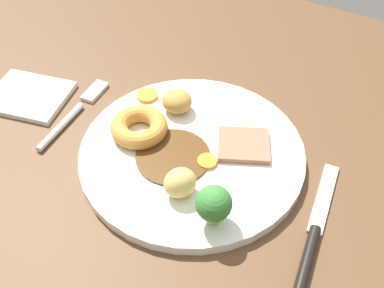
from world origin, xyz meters
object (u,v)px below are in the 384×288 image
at_px(roast_potato_right, 180,183).
at_px(carrot_coin_back, 147,95).
at_px(dinner_plate, 192,153).
at_px(carrot_coin_front, 207,161).
at_px(fork, 75,111).
at_px(meat_slice_main, 244,145).
at_px(yorkshire_pudding, 139,127).
at_px(knife, 314,236).
at_px(broccoli_floret, 214,204).
at_px(folded_napkin, 29,96).
at_px(roast_potato_left, 177,101).

bearing_deg(roast_potato_right, carrot_coin_back, 135.78).
bearing_deg(dinner_plate, carrot_coin_front, -20.38).
bearing_deg(fork, carrot_coin_front, -95.06).
bearing_deg(dinner_plate, meat_slice_main, 33.04).
height_order(yorkshire_pudding, carrot_coin_back, yorkshire_pudding).
relative_size(carrot_coin_back, knife, 0.16).
height_order(meat_slice_main, knife, meat_slice_main).
bearing_deg(broccoli_floret, folded_napkin, 168.99).
bearing_deg(fork, carrot_coin_back, -54.18).
bearing_deg(roast_potato_left, carrot_coin_front, -38.62).
height_order(roast_potato_left, fork, roast_potato_left).
relative_size(dinner_plate, carrot_coin_back, 9.45).
distance_m(meat_slice_main, carrot_coin_front, 0.05).
height_order(meat_slice_main, fork, meat_slice_main).
distance_m(meat_slice_main, carrot_coin_back, 0.16).
height_order(dinner_plate, carrot_coin_back, carrot_coin_back).
bearing_deg(dinner_plate, broccoli_floret, -48.46).
bearing_deg(carrot_coin_back, meat_slice_main, -7.89).
bearing_deg(knife, yorkshire_pudding, 76.02).
distance_m(dinner_plate, carrot_coin_back, 0.12).
bearing_deg(meat_slice_main, dinner_plate, -146.96).
distance_m(meat_slice_main, folded_napkin, 0.32).
xyz_separation_m(carrot_coin_back, broccoli_floret, (0.18, -0.14, 0.03)).
distance_m(roast_potato_left, fork, 0.14).
distance_m(carrot_coin_back, knife, 0.29).
xyz_separation_m(fork, knife, (0.36, -0.03, 0.00)).
relative_size(yorkshire_pudding, roast_potato_right, 1.93).
relative_size(meat_slice_main, carrot_coin_back, 2.13).
distance_m(dinner_plate, folded_napkin, 0.26).
relative_size(roast_potato_right, broccoli_floret, 0.75).
distance_m(yorkshire_pudding, roast_potato_left, 0.07).
distance_m(dinner_plate, fork, 0.18).
distance_m(carrot_coin_front, broccoli_floret, 0.09).
bearing_deg(roast_potato_right, fork, 164.28).
bearing_deg(knife, carrot_coin_front, 72.08).
relative_size(yorkshire_pudding, fork, 0.48).
bearing_deg(roast_potato_left, dinner_plate, -45.33).
relative_size(carrot_coin_front, fork, 0.16).
bearing_deg(dinner_plate, carrot_coin_back, 151.27).
bearing_deg(folded_napkin, carrot_coin_back, 25.10).
height_order(carrot_coin_back, folded_napkin, carrot_coin_back).
bearing_deg(folded_napkin, dinner_plate, 3.52).
relative_size(yorkshire_pudding, knife, 0.40).
bearing_deg(roast_potato_left, knife, -22.30).
xyz_separation_m(roast_potato_right, carrot_coin_back, (-0.13, 0.12, -0.02)).
relative_size(roast_potato_right, carrot_coin_back, 1.27).
bearing_deg(broccoli_floret, fork, 163.99).
xyz_separation_m(roast_potato_left, roast_potato_right, (0.08, -0.12, 0.00)).
height_order(meat_slice_main, broccoli_floret, broccoli_floret).
bearing_deg(carrot_coin_back, broccoli_floret, -38.11).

